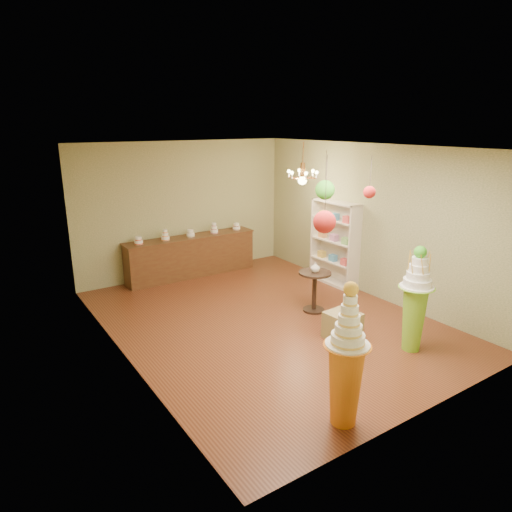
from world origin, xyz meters
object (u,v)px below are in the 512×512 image
pedestal_green (415,306)px  sideboard (191,255)px  round_table (314,286)px  pedestal_orange (346,372)px

pedestal_green → sideboard: (-1.25, 5.09, -0.24)m
pedestal_green → round_table: bearing=97.7°
pedestal_green → pedestal_orange: pedestal_orange is taller
pedestal_green → pedestal_orange: bearing=-161.2°
sideboard → round_table: sideboard is taller
pedestal_green → pedestal_orange: (-2.13, -0.73, -0.06)m
pedestal_orange → round_table: size_ratio=2.29×
pedestal_orange → round_table: (1.87, 2.71, -0.17)m
pedestal_green → sideboard: size_ratio=0.55×
pedestal_orange → sideboard: 5.89m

